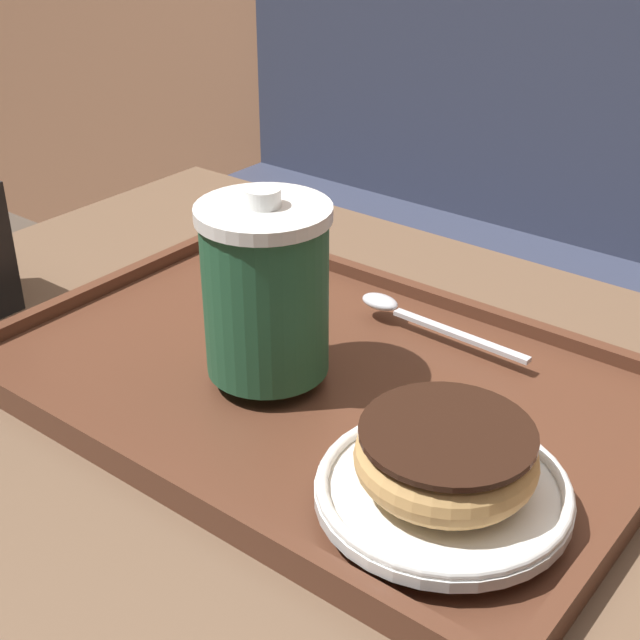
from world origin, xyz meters
name	(u,v)px	position (x,y,z in m)	size (l,w,h in m)	color
booth_bench	(587,350)	(-0.10, 0.87, 0.32)	(1.68, 0.44, 1.00)	#33384C
cafe_table	(326,552)	(0.00, 0.00, 0.55)	(0.96, 0.67, 0.71)	brown
serving_tray	(320,383)	(-0.01, 0.01, 0.72)	(0.52, 0.34, 0.02)	#512D1E
coffee_cup_front	(266,289)	(-0.04, -0.02, 0.80)	(0.10, 0.10, 0.15)	#235638
plate_with_chocolate_donut	(443,489)	(0.14, -0.07, 0.74)	(0.16, 0.16, 0.01)	white
donut_chocolate_glazed	(446,455)	(0.14, -0.07, 0.77)	(0.11, 0.11, 0.04)	tan
spoon	(405,312)	(-0.01, 0.12, 0.74)	(0.16, 0.02, 0.01)	silver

